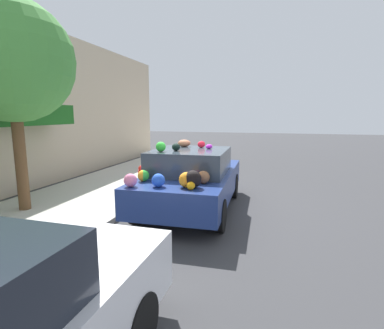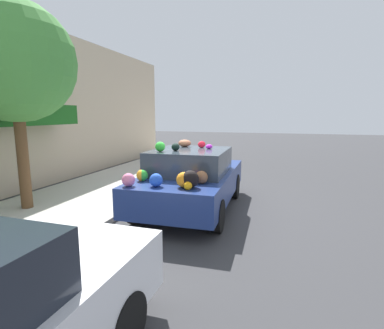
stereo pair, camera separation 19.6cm
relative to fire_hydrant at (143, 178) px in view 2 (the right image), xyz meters
The scene contains 6 objects.
ground_plane 1.79m from the fire_hydrant, 119.22° to the right, with size 60.00×60.00×0.00m, color #38383A.
sidewalk_curb 1.52m from the fire_hydrant, 125.17° to the left, with size 24.00×3.20×0.12m.
building_facade 4.00m from the fire_hydrant, 104.90° to the left, with size 18.00×1.20×4.78m.
street_tree 3.98m from the fire_hydrant, 140.95° to the left, with size 2.51×2.51×4.40m.
fire_hydrant is the anchor object (origin of this frame).
art_car 1.90m from the fire_hydrant, 117.73° to the right, with size 3.98×1.95×1.62m.
Camera 2 is at (-6.43, -2.17, 2.18)m, focal length 28.00 mm.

